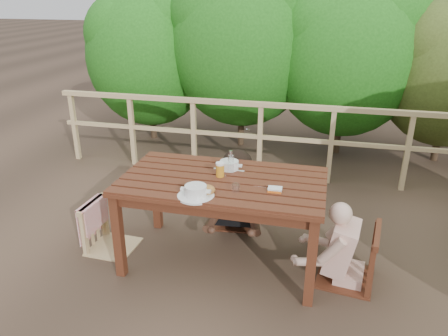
% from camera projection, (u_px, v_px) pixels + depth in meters
% --- Properties ---
extents(ground, '(60.00, 60.00, 0.00)m').
position_uv_depth(ground, '(223.00, 259.00, 3.99)').
color(ground, '#4D392A').
rests_on(ground, ground).
extents(table, '(1.74, 0.98, 0.80)m').
position_uv_depth(table, '(223.00, 222.00, 3.84)').
color(table, '#411F11').
rests_on(table, ground).
extents(chair_left, '(0.45, 0.45, 0.88)m').
position_uv_depth(chair_left, '(109.00, 207.00, 4.01)').
color(chair_left, tan).
rests_on(chair_left, ground).
extents(chair_far, '(0.52, 0.52, 0.95)m').
position_uv_depth(chair_far, '(239.00, 182.00, 4.45)').
color(chair_far, '#411F11').
rests_on(chair_far, ground).
extents(chair_right, '(0.54, 0.54, 0.96)m').
position_uv_depth(chair_right, '(351.00, 230.00, 3.55)').
color(chair_right, '#411F11').
rests_on(chair_right, ground).
extents(woman, '(0.60, 0.71, 1.34)m').
position_uv_depth(woman, '(239.00, 164.00, 4.40)').
color(woman, black).
rests_on(woman, ground).
extents(diner_right, '(0.63, 0.54, 1.16)m').
position_uv_depth(diner_right, '(356.00, 220.00, 3.50)').
color(diner_right, '#D7A493').
rests_on(diner_right, ground).
extents(railing, '(5.60, 0.10, 1.01)m').
position_uv_depth(railing, '(260.00, 140.00, 5.59)').
color(railing, tan).
rests_on(railing, ground).
extents(hedge_row, '(6.60, 1.60, 3.80)m').
position_uv_depth(hedge_row, '(305.00, 21.00, 6.04)').
color(hedge_row, '#1C5B14').
rests_on(hedge_row, ground).
extents(soup_near, '(0.29, 0.29, 0.10)m').
position_uv_depth(soup_near, '(196.00, 191.00, 3.37)').
color(soup_near, silver).
rests_on(soup_near, table).
extents(soup_far, '(0.28, 0.28, 0.09)m').
position_uv_depth(soup_far, '(229.00, 166.00, 3.86)').
color(soup_far, silver).
rests_on(soup_far, table).
extents(bread_roll, '(0.14, 0.10, 0.08)m').
position_uv_depth(bread_roll, '(207.00, 190.00, 3.42)').
color(bread_roll, '#955829').
rests_on(bread_roll, table).
extents(beer_glass, '(0.07, 0.07, 0.14)m').
position_uv_depth(beer_glass, '(220.00, 170.00, 3.70)').
color(beer_glass, orange).
rests_on(beer_glass, table).
extents(bottle, '(0.05, 0.05, 0.22)m').
position_uv_depth(bottle, '(231.00, 163.00, 3.76)').
color(bottle, silver).
rests_on(bottle, table).
extents(tumbler, '(0.06, 0.06, 0.07)m').
position_uv_depth(tumbler, '(236.00, 188.00, 3.45)').
color(tumbler, silver).
rests_on(tumbler, table).
extents(butter_tub, '(0.12, 0.09, 0.05)m').
position_uv_depth(butter_tub, '(275.00, 190.00, 3.44)').
color(butter_tub, white).
rests_on(butter_tub, table).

